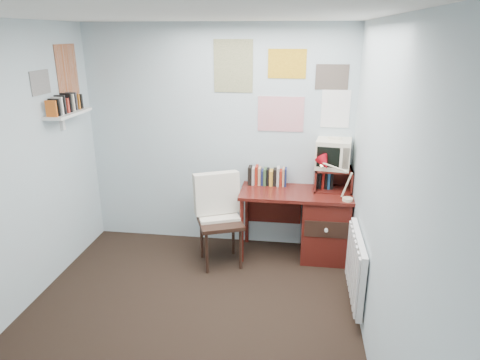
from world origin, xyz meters
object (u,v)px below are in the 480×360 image
Objects in this scene: crt_tv at (333,152)px; radiator at (356,267)px; desk_lamp at (349,183)px; desk at (319,223)px; wall_shelf at (68,113)px; desk_chair at (220,223)px; tv_riser at (333,179)px.

radiator is at bearing -72.85° from crt_tv.
desk_lamp is 0.91m from radiator.
desk_lamp is (0.26, -0.20, 0.55)m from desk.
desk_lamp is at bearing 3.72° from wall_shelf.
desk_chair is 2.38× the size of tv_riser.
desk_lamp reaches higher than tv_riser.
crt_tv reaches higher than desk_lamp.
desk is 1.50× the size of radiator.
tv_riser is 1.12× the size of crt_tv.
tv_riser is 0.29m from crt_tv.
tv_riser is 0.65× the size of wall_shelf.
desk is 3.37× the size of crt_tv.
desk_lamp is 0.49× the size of radiator.
wall_shelf reaches higher than crt_tv.
crt_tv is at bearing 119.04° from tv_riser.
crt_tv is 2.76m from wall_shelf.
crt_tv is at bearing -1.19° from desk_chair.
desk_lamp is at bearing -58.08° from crt_tv.
desk_chair is 1.48m from radiator.
wall_shelf is (-1.52, -0.07, 1.14)m from desk_chair.
desk is at bearing -122.04° from crt_tv.
radiator is (0.17, -1.04, -0.47)m from tv_riser.
tv_riser is at bearing -2.24° from desk_chair.
desk_chair is 2.67× the size of crt_tv.
desk is 1.94× the size of wall_shelf.
desk is at bearing 8.40° from wall_shelf.
radiator is 1.29× the size of wall_shelf.
radiator is at bearing -72.76° from desk.
wall_shelf is (-2.69, -0.49, 0.74)m from tv_riser.
tv_riser is at bearing -53.50° from crt_tv.
tv_riser reaches higher than desk_chair.
desk_lamp is at bearing -65.84° from tv_riser.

